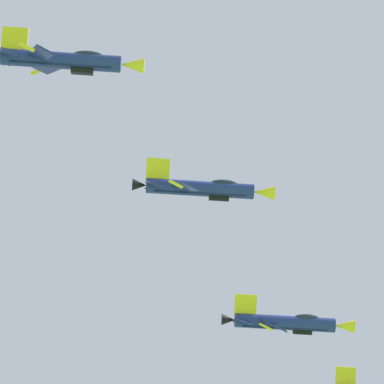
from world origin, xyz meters
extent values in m
cube|color=yellow|center=(6.87, 81.54, 87.36)|extent=(3.06, 2.74, 1.79)
cylinder|color=navy|center=(0.43, 67.85, 84.19)|extent=(12.04, 4.70, 1.70)
cube|color=#141947|center=(0.34, 68.22, 83.92)|extent=(10.05, 3.70, 1.41)
cone|color=yellow|center=(7.35, 69.67, 84.19)|extent=(2.72, 2.12, 1.56)
cone|color=black|center=(-6.10, 66.13, 84.19)|extent=(1.89, 1.72, 1.36)
ellipsoid|color=#192333|center=(3.12, 68.02, 84.56)|extent=(3.49, 2.30, 1.54)
cube|color=black|center=(2.35, 69.04, 83.72)|extent=(2.46, 1.84, 1.38)
cube|color=navy|center=(-1.63, 68.95, 86.26)|extent=(2.45, 2.98, 3.53)
cube|color=yellow|center=(-3.02, 69.86, 87.97)|extent=(1.67, 0.87, 0.59)
cube|color=navy|center=(-0.86, 66.01, 82.02)|extent=(3.17, 3.21, 3.53)
cube|color=yellow|center=(-1.63, 64.54, 80.32)|extent=(1.53, 1.47, 0.59)
cube|color=navy|center=(-4.73, 67.41, 85.43)|extent=(1.86, 1.62, 1.88)
cube|color=navy|center=(-4.27, 65.69, 82.95)|extent=(2.21, 2.15, 1.88)
cube|color=yellow|center=(-3.84, 65.21, 85.25)|extent=(3.08, 2.82, 1.68)
cylinder|color=navy|center=(-6.39, 48.99, 87.15)|extent=(12.04, 4.70, 1.70)
cube|color=#141947|center=(-6.48, 49.34, 86.86)|extent=(10.06, 3.74, 1.38)
cone|color=yellow|center=(0.53, 50.81, 87.15)|extent=(2.72, 2.12, 1.56)
cone|color=black|center=(-12.92, 47.27, 87.15)|extent=(1.89, 1.72, 1.36)
ellipsoid|color=#192333|center=(-3.71, 49.18, 87.55)|extent=(3.49, 2.31, 1.55)
cube|color=black|center=(-4.46, 50.15, 86.65)|extent=(2.47, 1.86, 1.38)
cube|color=navy|center=(-8.48, 50.20, 89.14)|extent=(2.49, 3.15, 3.40)
cube|color=yellow|center=(-9.90, 51.19, 90.77)|extent=(1.68, 0.89, 0.59)
cube|color=navy|center=(-7.65, 47.04, 85.07)|extent=(3.29, 3.34, 3.40)
cube|color=yellow|center=(-8.39, 45.48, 83.43)|extent=(1.54, 1.48, 0.59)
cube|color=navy|center=(-11.56, 48.62, 88.34)|extent=(1.88, 1.71, 1.82)
cube|color=navy|center=(-11.08, 46.77, 85.97)|extent=(2.26, 2.22, 1.82)
cube|color=yellow|center=(-10.67, 46.41, 88.29)|extent=(3.06, 2.74, 1.78)
cylinder|color=navy|center=(-17.20, 30.41, 86.03)|extent=(12.04, 4.70, 1.70)
cube|color=#141947|center=(-17.29, 30.75, 85.72)|extent=(10.06, 3.77, 1.36)
cone|color=yellow|center=(-10.29, 32.23, 86.03)|extent=(2.72, 2.12, 1.56)
ellipsoid|color=#192333|center=(-14.53, 30.61, 86.44)|extent=(3.49, 2.31, 1.55)
cube|color=black|center=(-15.27, 31.55, 85.50)|extent=(2.47, 1.87, 1.38)
cube|color=navy|center=(-19.31, 31.68, 87.95)|extent=(2.51, 3.25, 3.32)
cube|color=yellow|center=(-20.74, 32.71, 89.55)|extent=(1.68, 0.90, 0.58)
cube|color=navy|center=(-18.45, 28.39, 83.99)|extent=(3.36, 3.41, 3.32)
cube|color=yellow|center=(-19.18, 26.78, 82.40)|extent=(1.54, 1.48, 0.58)
cube|color=navy|center=(-22.39, 30.07, 87.18)|extent=(1.88, 1.76, 1.77)
cube|color=navy|center=(-21.88, 28.15, 84.87)|extent=(2.29, 2.26, 1.77)
cube|color=yellow|center=(-21.49, 27.86, 87.21)|extent=(3.05, 2.70, 1.85)
camera|label=1|loc=(3.29, -7.61, 1.65)|focal=86.63mm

